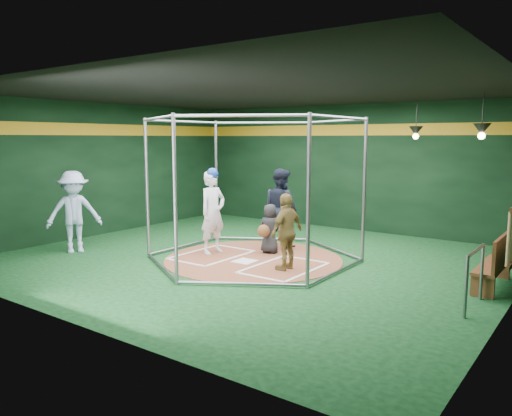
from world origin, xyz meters
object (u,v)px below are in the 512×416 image
Objects in this scene: visitor_leopard at (287,232)px; umpire at (281,208)px; batter_figure at (213,211)px; dugout_bench at (497,260)px.

visitor_leopard is 0.81× the size of umpire.
batter_figure is 2.13m from visitor_leopard.
umpire reaches higher than dugout_bench.
umpire is (0.86, 1.46, -0.02)m from batter_figure.
batter_figure is at bearing 77.41° from umpire.
visitor_leopard is 2.12m from umpire.
batter_figure is 1.70m from umpire.
visitor_leopard is at bearing -162.47° from dugout_bench.
dugout_bench is (4.83, -0.58, -0.46)m from umpire.
batter_figure is at bearing -171.15° from dugout_bench.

